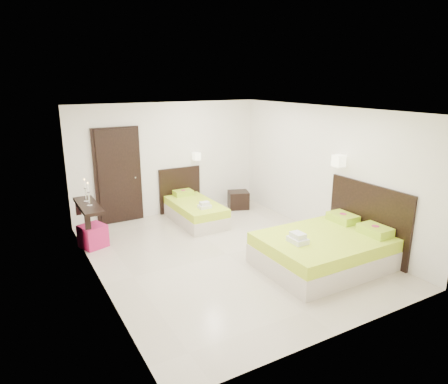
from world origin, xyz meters
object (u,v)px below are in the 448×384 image
bed_double (327,248)px  nightstand (238,200)px  bed_single (194,209)px  ottoman (93,236)px

bed_double → nightstand: bearing=84.6°
bed_single → ottoman: size_ratio=4.01×
nightstand → ottoman: ottoman is taller
ottoman → bed_single: bearing=9.6°
bed_single → ottoman: bearing=-170.4°
bed_double → bed_single: bearing=107.9°
bed_single → ottoman: (-2.30, -0.39, -0.05)m
bed_single → bed_double: 3.32m
bed_single → nightstand: bed_single is taller
bed_double → ottoman: 4.33m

